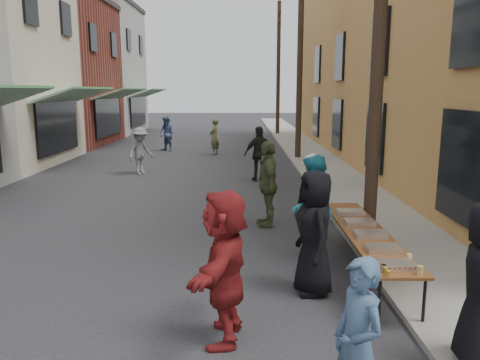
{
  "coord_description": "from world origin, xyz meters",
  "views": [
    {
      "loc": [
        1.71,
        -6.09,
        3.07
      ],
      "look_at": [
        1.69,
        3.13,
        1.3
      ],
      "focal_mm": 35.0,
      "sensor_mm": 36.0,
      "label": 1
    }
  ],
  "objects_px": {
    "utility_pole_mid": "(300,57)",
    "guest_front_c": "(312,209)",
    "utility_pole_near": "(381,12)",
    "serving_table": "(365,233)",
    "catering_tray_sausage": "(398,265)",
    "guest_front_a": "(314,233)",
    "utility_pole_far": "(278,69)"
  },
  "relations": [
    {
      "from": "utility_pole_mid",
      "to": "guest_front_c",
      "type": "relative_size",
      "value": 4.63
    },
    {
      "from": "utility_pole_near",
      "to": "serving_table",
      "type": "xyz_separation_m",
      "value": [
        -0.5,
        -1.55,
        -3.79
      ]
    },
    {
      "from": "catering_tray_sausage",
      "to": "utility_pole_near",
      "type": "bearing_deg",
      "value": 81.12
    },
    {
      "from": "catering_tray_sausage",
      "to": "guest_front_c",
      "type": "xyz_separation_m",
      "value": [
        -0.8,
        2.31,
        0.18
      ]
    },
    {
      "from": "utility_pole_near",
      "to": "guest_front_c",
      "type": "bearing_deg",
      "value": -145.46
    },
    {
      "from": "serving_table",
      "to": "guest_front_a",
      "type": "bearing_deg",
      "value": -142.56
    },
    {
      "from": "catering_tray_sausage",
      "to": "guest_front_c",
      "type": "relative_size",
      "value": 0.26
    },
    {
      "from": "utility_pole_far",
      "to": "catering_tray_sausage",
      "type": "relative_size",
      "value": 18.0
    },
    {
      "from": "utility_pole_far",
      "to": "guest_front_c",
      "type": "relative_size",
      "value": 4.63
    },
    {
      "from": "utility_pole_near",
      "to": "utility_pole_mid",
      "type": "bearing_deg",
      "value": 90.0
    },
    {
      "from": "guest_front_a",
      "to": "guest_front_c",
      "type": "height_order",
      "value": "guest_front_c"
    },
    {
      "from": "serving_table",
      "to": "guest_front_a",
      "type": "xyz_separation_m",
      "value": [
        -0.98,
        -0.75,
        0.24
      ]
    },
    {
      "from": "utility_pole_mid",
      "to": "utility_pole_far",
      "type": "distance_m",
      "value": 12.0
    },
    {
      "from": "utility_pole_far",
      "to": "catering_tray_sausage",
      "type": "xyz_separation_m",
      "value": [
        -0.5,
        -27.2,
        -3.71
      ]
    },
    {
      "from": "utility_pole_mid",
      "to": "guest_front_c",
      "type": "xyz_separation_m",
      "value": [
        -1.3,
        -12.89,
        -3.53
      ]
    },
    {
      "from": "utility_pole_far",
      "to": "catering_tray_sausage",
      "type": "bearing_deg",
      "value": -91.05
    },
    {
      "from": "guest_front_c",
      "to": "serving_table",
      "type": "bearing_deg",
      "value": 59.79
    },
    {
      "from": "guest_front_a",
      "to": "utility_pole_far",
      "type": "bearing_deg",
      "value": 167.76
    },
    {
      "from": "utility_pole_near",
      "to": "serving_table",
      "type": "height_order",
      "value": "utility_pole_near"
    },
    {
      "from": "utility_pole_near",
      "to": "utility_pole_mid",
      "type": "height_order",
      "value": "same"
    },
    {
      "from": "guest_front_c",
      "to": "utility_pole_far",
      "type": "bearing_deg",
      "value": -173.65
    },
    {
      "from": "utility_pole_far",
      "to": "serving_table",
      "type": "height_order",
      "value": "utility_pole_far"
    },
    {
      "from": "utility_pole_far",
      "to": "catering_tray_sausage",
      "type": "height_order",
      "value": "utility_pole_far"
    },
    {
      "from": "utility_pole_mid",
      "to": "guest_front_c",
      "type": "height_order",
      "value": "utility_pole_mid"
    },
    {
      "from": "guest_front_c",
      "to": "utility_pole_mid",
      "type": "bearing_deg",
      "value": -176.42
    },
    {
      "from": "catering_tray_sausage",
      "to": "guest_front_a",
      "type": "bearing_deg",
      "value": 137.28
    },
    {
      "from": "utility_pole_near",
      "to": "guest_front_c",
      "type": "height_order",
      "value": "utility_pole_near"
    },
    {
      "from": "serving_table",
      "to": "guest_front_a",
      "type": "height_order",
      "value": "guest_front_a"
    },
    {
      "from": "serving_table",
      "to": "catering_tray_sausage",
      "type": "height_order",
      "value": "catering_tray_sausage"
    },
    {
      "from": "utility_pole_near",
      "to": "utility_pole_far",
      "type": "distance_m",
      "value": 24.0
    },
    {
      "from": "utility_pole_near",
      "to": "guest_front_c",
      "type": "relative_size",
      "value": 4.63
    },
    {
      "from": "catering_tray_sausage",
      "to": "utility_pole_mid",
      "type": "bearing_deg",
      "value": 88.12
    }
  ]
}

